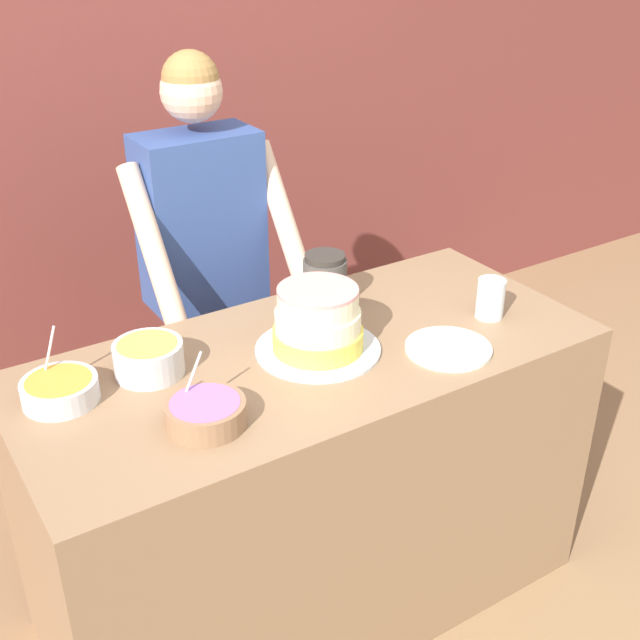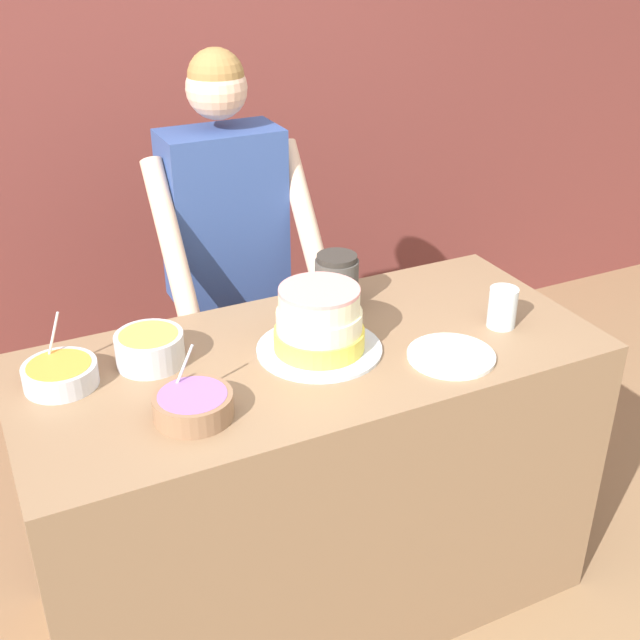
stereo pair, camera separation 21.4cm
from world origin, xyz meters
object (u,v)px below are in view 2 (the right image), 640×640
(frosting_bowl_yellow, at_px, (150,348))
(drinking_glass, at_px, (502,307))
(frosting_bowl_purple, at_px, (193,404))
(cake, at_px, (319,323))
(frosting_bowl_orange, at_px, (60,374))
(person_baker, at_px, (227,244))
(ceramic_plate, at_px, (451,356))
(stoneware_jar, at_px, (337,281))

(frosting_bowl_yellow, xyz_separation_m, drinking_glass, (0.98, -0.24, 0.01))
(frosting_bowl_purple, relative_size, frosting_bowl_yellow, 1.06)
(cake, bearing_deg, frosting_bowl_orange, 168.84)
(person_baker, height_order, drinking_glass, person_baker)
(frosting_bowl_yellow, bearing_deg, cake, -17.51)
(person_baker, bearing_deg, frosting_bowl_orange, -139.34)
(cake, xyz_separation_m, frosting_bowl_yellow, (-0.44, 0.14, -0.04))
(person_baker, height_order, frosting_bowl_orange, person_baker)
(cake, relative_size, frosting_bowl_yellow, 1.90)
(frosting_bowl_orange, height_order, drinking_glass, frosting_bowl_orange)
(ceramic_plate, bearing_deg, drinking_glass, 21.08)
(frosting_bowl_yellow, relative_size, stoneware_jar, 1.09)
(person_baker, height_order, ceramic_plate, person_baker)
(frosting_bowl_yellow, distance_m, drinking_glass, 1.01)
(frosting_bowl_yellow, bearing_deg, frosting_bowl_orange, -178.79)
(frosting_bowl_purple, distance_m, frosting_bowl_yellow, 0.29)
(person_baker, bearing_deg, cake, -89.04)
(person_baker, xyz_separation_m, frosting_bowl_orange, (-0.66, -0.57, -0.03))
(person_baker, distance_m, frosting_bowl_orange, 0.87)
(frosting_bowl_orange, bearing_deg, frosting_bowl_yellow, 1.21)
(person_baker, xyz_separation_m, frosting_bowl_yellow, (-0.43, -0.56, -0.01))
(cake, distance_m, stoneware_jar, 0.28)
(person_baker, xyz_separation_m, ceramic_plate, (0.32, -0.90, -0.05))
(person_baker, relative_size, ceramic_plate, 6.72)
(frosting_bowl_orange, relative_size, stoneware_jar, 1.13)
(person_baker, distance_m, cake, 0.70)
(frosting_bowl_orange, xyz_separation_m, drinking_glass, (1.22, -0.24, 0.03))
(person_baker, distance_m, stoneware_jar, 0.51)
(frosting_bowl_yellow, relative_size, ceramic_plate, 0.76)
(drinking_glass, height_order, ceramic_plate, drinking_glass)
(frosting_bowl_orange, height_order, stoneware_jar, frosting_bowl_orange)
(frosting_bowl_purple, relative_size, drinking_glass, 1.62)
(frosting_bowl_purple, height_order, ceramic_plate, frosting_bowl_purple)
(frosting_bowl_orange, relative_size, drinking_glass, 1.58)
(person_baker, relative_size, frosting_bowl_orange, 8.54)
(frosting_bowl_purple, relative_size, ceramic_plate, 0.81)
(ceramic_plate, bearing_deg, stoneware_jar, 108.26)
(frosting_bowl_purple, distance_m, frosting_bowl_orange, 0.39)
(frosting_bowl_yellow, distance_m, ceramic_plate, 0.82)
(frosting_bowl_orange, relative_size, ceramic_plate, 0.79)
(person_baker, height_order, frosting_bowl_purple, person_baker)
(cake, relative_size, frosting_bowl_purple, 1.79)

